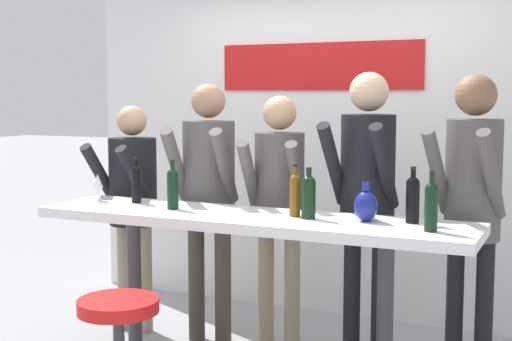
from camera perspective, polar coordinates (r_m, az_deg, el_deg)
back_wall at (r=5.55m, az=6.38°, el=3.05°), size 4.22×0.12×2.83m
tasting_table at (r=4.17m, az=-0.53°, el=-5.54°), size 2.62×0.61×1.02m
bar_stool at (r=3.89m, az=-10.92°, el=-13.12°), size 0.45×0.45×0.65m
person_far_left at (r=5.18m, az=-9.87°, el=-1.75°), size 0.45×0.55×1.63m
person_left at (r=4.86m, az=-3.83°, el=-0.99°), size 0.48×0.59×1.79m
person_center_left at (r=4.67m, az=1.85°, el=-1.84°), size 0.44×0.56×1.70m
person_center at (r=4.44m, az=8.87°, el=-1.06°), size 0.42×0.56×1.85m
person_center_right at (r=4.28m, az=16.92°, el=-1.62°), size 0.44×0.58×1.83m
wine_bottle_0 at (r=4.65m, az=-9.56°, el=-0.92°), size 0.06×0.06×0.30m
wine_bottle_1 at (r=4.08m, az=3.14°, el=-1.80°), size 0.06×0.06×0.30m
wine_bottle_2 at (r=3.95m, az=12.43°, el=-2.10°), size 0.07×0.07×0.31m
wine_bottle_3 at (r=4.36m, az=-6.68°, el=-1.29°), size 0.07×0.07×0.30m
wine_bottle_4 at (r=3.73m, az=13.84°, el=-2.63°), size 0.07×0.07×0.31m
wine_bottle_5 at (r=4.01m, az=4.23°, el=-1.94°), size 0.08×0.08×0.29m
wine_glass_0 at (r=4.78m, az=-12.55°, el=-0.91°), size 0.07×0.07×0.18m
decorative_vase at (r=3.96m, az=8.78°, el=-2.78°), size 0.13×0.13×0.22m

